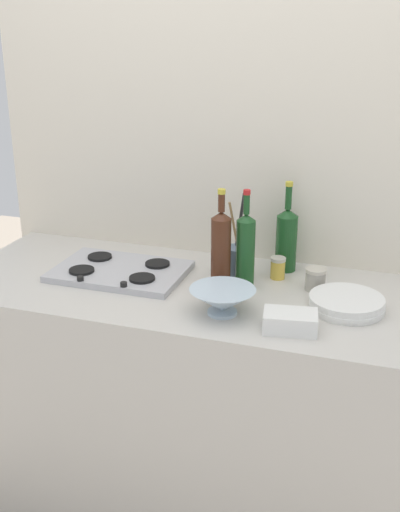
% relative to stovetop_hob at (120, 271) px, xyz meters
% --- Properties ---
extents(ground_plane, '(6.00, 6.00, 0.00)m').
position_rel_stovetop_hob_xyz_m(ground_plane, '(0.32, -0.03, -0.91)').
color(ground_plane, gray).
rests_on(ground_plane, ground).
extents(counter_block, '(1.80, 0.70, 0.90)m').
position_rel_stovetop_hob_xyz_m(counter_block, '(0.32, -0.03, -0.46)').
color(counter_block, beige).
rests_on(counter_block, ground).
extents(backsplash_panel, '(1.90, 0.06, 2.57)m').
position_rel_stovetop_hob_xyz_m(backsplash_panel, '(0.32, 0.35, 0.37)').
color(backsplash_panel, beige).
rests_on(backsplash_panel, ground).
extents(stovetop_hob, '(0.48, 0.32, 0.04)m').
position_rel_stovetop_hob_xyz_m(stovetop_hob, '(0.00, 0.00, 0.00)').
color(stovetop_hob, '#B2B2B7').
rests_on(stovetop_hob, counter_block).
extents(plate_stack, '(0.24, 0.25, 0.05)m').
position_rel_stovetop_hob_xyz_m(plate_stack, '(0.83, -0.04, 0.01)').
color(plate_stack, white).
rests_on(plate_stack, counter_block).
extents(wine_bottle_leftmost, '(0.08, 0.08, 0.34)m').
position_rel_stovetop_hob_xyz_m(wine_bottle_leftmost, '(0.57, 0.24, 0.11)').
color(wine_bottle_leftmost, '#19471E').
rests_on(wine_bottle_leftmost, counter_block).
extents(wine_bottle_mid_left, '(0.07, 0.07, 0.36)m').
position_rel_stovetop_hob_xyz_m(wine_bottle_mid_left, '(0.39, -0.01, 0.13)').
color(wine_bottle_mid_left, '#472314').
rests_on(wine_bottle_mid_left, counter_block).
extents(wine_bottle_mid_right, '(0.07, 0.07, 0.35)m').
position_rel_stovetop_hob_xyz_m(wine_bottle_mid_right, '(0.47, 0.03, 0.13)').
color(wine_bottle_mid_right, '#19471E').
rests_on(wine_bottle_mid_right, counter_block).
extents(mixing_bowl, '(0.21, 0.21, 0.09)m').
position_rel_stovetop_hob_xyz_m(mixing_bowl, '(0.45, -0.20, 0.03)').
color(mixing_bowl, silver).
rests_on(mixing_bowl, counter_block).
extents(butter_dish, '(0.18, 0.13, 0.06)m').
position_rel_stovetop_hob_xyz_m(butter_dish, '(0.68, -0.24, 0.02)').
color(butter_dish, white).
rests_on(butter_dish, counter_block).
extents(utensil_crock, '(0.09, 0.09, 0.32)m').
position_rel_stovetop_hob_xyz_m(utensil_crock, '(0.41, 0.12, 0.05)').
color(utensil_crock, slate).
rests_on(utensil_crock, counter_block).
extents(condiment_jar_front, '(0.05, 0.05, 0.08)m').
position_rel_stovetop_hob_xyz_m(condiment_jar_front, '(0.56, 0.15, 0.03)').
color(condiment_jar_front, gold).
rests_on(condiment_jar_front, counter_block).
extents(condiment_jar_rear, '(0.07, 0.07, 0.08)m').
position_rel_stovetop_hob_xyz_m(condiment_jar_rear, '(0.70, 0.08, 0.03)').
color(condiment_jar_rear, '#9E998C').
rests_on(condiment_jar_rear, counter_block).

